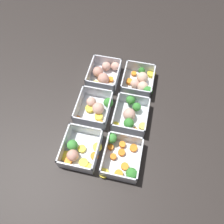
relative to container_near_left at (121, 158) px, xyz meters
name	(u,v)px	position (x,y,z in m)	size (l,w,h in m)	color
ground_plane	(112,115)	(0.17, 0.07, -0.02)	(4.00, 4.00, 0.00)	#282321
container_near_left	(121,158)	(0.00, 0.00, 0.00)	(0.15, 0.13, 0.06)	silver
container_near_center	(131,115)	(0.17, 0.00, 0.00)	(0.15, 0.13, 0.06)	silver
container_near_right	(140,82)	(0.33, -0.01, 0.00)	(0.17, 0.14, 0.06)	silver
container_far_left	(79,151)	(-0.01, 0.15, 0.00)	(0.15, 0.14, 0.06)	silver
container_far_center	(96,107)	(0.17, 0.13, 0.00)	(0.14, 0.13, 0.06)	silver
container_far_right	(105,75)	(0.33, 0.14, 0.00)	(0.16, 0.13, 0.06)	silver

